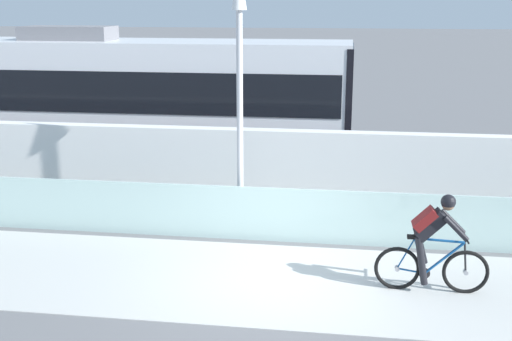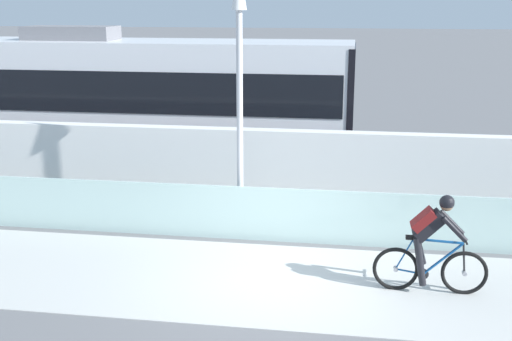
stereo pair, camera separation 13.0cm
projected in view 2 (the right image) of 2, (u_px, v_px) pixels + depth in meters
The scene contains 9 objects.
ground_plane at pixel (274, 282), 10.57m from camera, with size 200.00×200.00×0.00m, color slate.
bike_path_deck at pixel (274, 282), 10.56m from camera, with size 32.00×3.20×0.01m, color beige.
glass_parapet at pixel (287, 215), 12.20m from camera, with size 32.00×0.05×1.06m, color silver.
concrete_barrier_wall at pixel (296, 172), 13.82m from camera, with size 32.00×0.36×1.81m, color white.
tram_rail_near at pixel (305, 181), 16.42m from camera, with size 32.00×0.08×0.01m, color #595654.
tram_rail_far at pixel (309, 167), 17.79m from camera, with size 32.00×0.08×0.01m, color #595654.
tram at pixel (145, 100), 17.28m from camera, with size 11.06×2.54×3.81m.
cyclist_on_bike at pixel (431, 245), 10.00m from camera, with size 1.77×0.58×1.61m.
lamp_post_antenna at pixel (239, 66), 11.92m from camera, with size 0.28×0.28×5.20m.
Camera 2 is at (1.20, -9.68, 4.47)m, focal length 45.27 mm.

